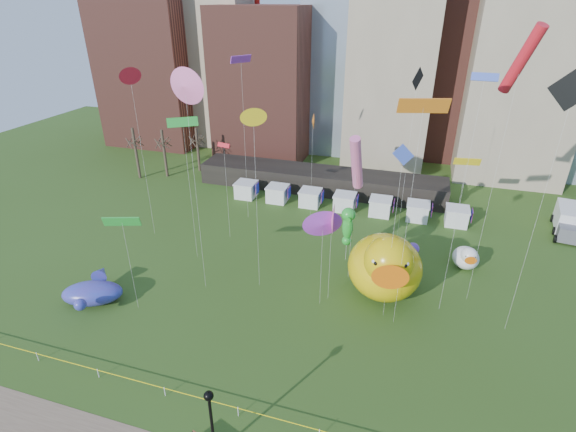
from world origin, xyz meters
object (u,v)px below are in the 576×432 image
(seahorse_purple, at_px, (411,257))
(box_truck, at_px, (569,221))
(big_duck, at_px, (385,265))
(small_duck, at_px, (466,257))
(whale_inflatable, at_px, (93,291))
(seahorse_green, at_px, (348,224))
(lamppost, at_px, (211,417))

(seahorse_purple, relative_size, box_truck, 0.64)
(big_duck, relative_size, small_duck, 2.61)
(big_duck, relative_size, box_truck, 1.35)
(seahorse_purple, xyz_separation_m, whale_inflatable, (-29.53, -12.15, -2.23))
(whale_inflatable, bearing_deg, big_duck, -2.58)
(seahorse_green, relative_size, lamppost, 1.11)
(box_truck, bearing_deg, seahorse_purple, -128.15)
(seahorse_green, bearing_deg, box_truck, 22.02)
(big_duck, distance_m, box_truck, 29.44)
(seahorse_purple, distance_m, lamppost, 25.84)
(seahorse_purple, bearing_deg, small_duck, 16.56)
(whale_inflatable, distance_m, box_truck, 56.85)
(big_duck, relative_size, seahorse_green, 1.60)
(small_duck, distance_m, seahorse_green, 13.66)
(big_duck, xyz_separation_m, whale_inflatable, (-27.21, -9.50, -2.39))
(small_duck, distance_m, box_truck, 18.07)
(box_truck, bearing_deg, whale_inflatable, -139.73)
(big_duck, bearing_deg, seahorse_purple, 40.19)
(big_duck, relative_size, whale_inflatable, 1.46)
(big_duck, height_order, seahorse_green, big_duck)
(small_duck, xyz_separation_m, whale_inflatable, (-35.48, -17.23, -0.20))
(small_duck, bearing_deg, seahorse_purple, -146.76)
(seahorse_green, xyz_separation_m, box_truck, (25.91, 14.99, -3.07))
(big_duck, xyz_separation_m, seahorse_purple, (2.32, 2.65, -0.15))
(big_duck, xyz_separation_m, small_duck, (8.27, 7.72, -2.18))
(lamppost, distance_m, box_truck, 50.84)
(small_duck, bearing_deg, big_duck, -144.17)
(big_duck, height_order, box_truck, big_duck)
(small_duck, bearing_deg, box_truck, 37.34)
(lamppost, xyz_separation_m, box_truck, (29.77, 41.16, -2.01))
(small_duck, xyz_separation_m, seahorse_purple, (-5.95, -5.07, 2.03))
(big_duck, height_order, lamppost, big_duck)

